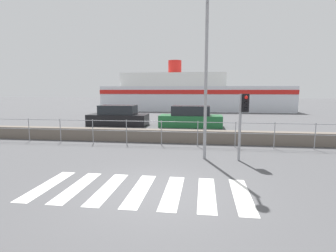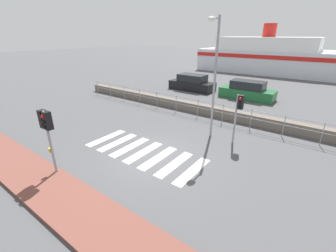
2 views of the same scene
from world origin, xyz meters
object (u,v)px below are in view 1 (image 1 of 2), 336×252
traffic_light_far (243,112)px  ferry_boat (191,94)px  streetlamp (206,62)px  parked_car_black (118,117)px  parked_car_green (191,118)px

traffic_light_far → ferry_boat: ferry_boat is taller
streetlamp → parked_car_black: streetlamp is taller
traffic_light_far → parked_car_green: bearing=104.9°
traffic_light_far → streetlamp: streetlamp is taller
ferry_boat → parked_car_green: bearing=-87.4°
streetlamp → parked_car_green: size_ratio=1.32×
parked_car_green → parked_car_black: bearing=180.0°
ferry_boat → parked_car_black: ferry_boat is taller
streetlamp → ferry_boat: (-1.79, 26.27, -1.66)m
streetlamp → parked_car_black: (-6.56, 9.23, -3.08)m
traffic_light_far → ferry_boat: bearing=97.0°
traffic_light_far → streetlamp: 2.34m
ferry_boat → parked_car_green: (0.78, -17.04, -1.42)m
parked_car_black → streetlamp: bearing=-54.6°
traffic_light_far → ferry_boat: (-3.21, 26.20, 0.20)m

